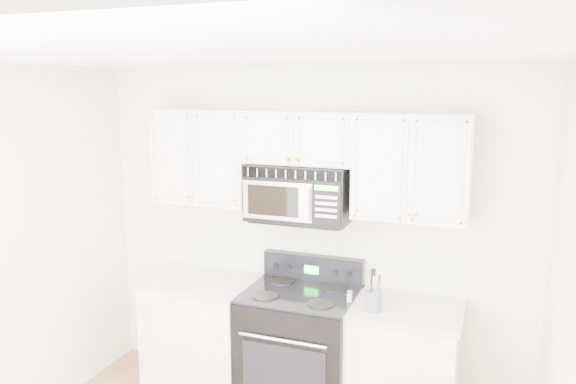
% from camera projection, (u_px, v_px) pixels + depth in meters
% --- Properties ---
extents(room, '(3.51, 3.51, 2.61)m').
position_uv_depth(room, '(198.00, 316.00, 2.85)').
color(room, '#A56549').
rests_on(room, ground).
extents(base_cabinet_left, '(0.86, 0.65, 0.92)m').
position_uv_depth(base_cabinet_left, '(203.00, 336.00, 4.62)').
color(base_cabinet_left, white).
rests_on(base_cabinet_left, ground).
extents(base_cabinet_right, '(0.86, 0.65, 0.92)m').
position_uv_depth(base_cabinet_right, '(398.00, 370.00, 4.06)').
color(base_cabinet_right, white).
rests_on(base_cabinet_right, ground).
extents(range, '(0.82, 0.74, 1.14)m').
position_uv_depth(range, '(300.00, 348.00, 4.28)').
color(range, black).
rests_on(range, ground).
extents(upper_cabinets, '(2.44, 0.37, 0.75)m').
position_uv_depth(upper_cabinets, '(301.00, 156.00, 4.19)').
color(upper_cabinets, white).
rests_on(upper_cabinets, ground).
extents(microwave, '(0.77, 0.44, 0.43)m').
position_uv_depth(microwave, '(299.00, 193.00, 4.21)').
color(microwave, black).
rests_on(microwave, ground).
extents(utensil_crock, '(0.11, 0.11, 0.30)m').
position_uv_depth(utensil_crock, '(373.00, 300.00, 3.88)').
color(utensil_crock, slate).
rests_on(utensil_crock, base_cabinet_right).
extents(shaker_salt, '(0.04, 0.04, 0.10)m').
position_uv_depth(shaker_salt, '(349.00, 297.00, 4.00)').
color(shaker_salt, silver).
rests_on(shaker_salt, base_cabinet_right).
extents(shaker_pepper, '(0.04, 0.04, 0.09)m').
position_uv_depth(shaker_pepper, '(378.00, 297.00, 4.02)').
color(shaker_pepper, silver).
rests_on(shaker_pepper, base_cabinet_right).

